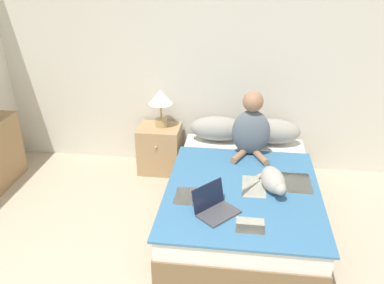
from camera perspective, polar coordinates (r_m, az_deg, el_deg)
The scene contains 9 objects.
wall_back at distance 4.72m, azimuth 0.36°, elevation 11.23°, with size 5.56×0.05×2.55m.
bed at distance 4.08m, azimuth 7.02°, elevation -7.76°, with size 1.41×2.09×0.42m.
pillow_near at distance 4.69m, azimuth 3.64°, elevation 1.91°, with size 0.63×0.30×0.28m.
pillow_far at distance 4.70m, azimuth 11.19°, elevation 1.50°, with size 0.63×0.30×0.28m.
person_sitting at distance 4.33m, azimuth 8.31°, elevation 1.92°, with size 0.40×0.39×0.70m.
cat_tabby at distance 3.79m, azimuth 11.35°, elevation -5.30°, with size 0.29×0.58×0.20m.
laptop_open at distance 3.44m, azimuth 3.24°, elevation -9.14°, with size 0.42×0.43×0.23m.
nightstand at distance 4.86m, azimuth -4.52°, elevation -0.94°, with size 0.48×0.44×0.56m.
table_lamp at distance 4.65m, azimuth -4.42°, elevation 5.89°, with size 0.28×0.28×0.45m.
Camera 1 is at (0.55, -1.25, 2.41)m, focal length 38.00 mm.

